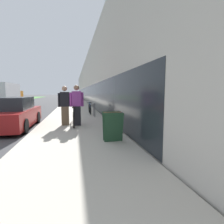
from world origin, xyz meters
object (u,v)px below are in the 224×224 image
at_px(tandem_bicycle, 74,116).
at_px(sandwich_board_sign, 113,126).
at_px(parked_sedan_curbside, 10,114).
at_px(cruiser_bike_nearest, 90,109).
at_px(person_bystander, 65,106).
at_px(bike_rack_hoop, 94,108).
at_px(moving_truck, 5,95).
at_px(person_rider, 77,105).

bearing_deg(tandem_bicycle, sandwich_board_sign, -69.25).
relative_size(sandwich_board_sign, parked_sedan_curbside, 0.22).
relative_size(cruiser_bike_nearest, parked_sedan_curbside, 0.40).
xyz_separation_m(tandem_bicycle, person_bystander, (-0.37, -0.14, 0.51)).
bearing_deg(bike_rack_hoop, person_bystander, -122.87).
xyz_separation_m(bike_rack_hoop, sandwich_board_sign, (-0.05, -5.43, -0.06)).
bearing_deg(moving_truck, tandem_bicycle, -61.35).
distance_m(person_rider, person_bystander, 0.55).
distance_m(person_rider, cruiser_bike_nearest, 4.29).
height_order(tandem_bicycle, cruiser_bike_nearest, tandem_bicycle).
xyz_separation_m(person_bystander, sandwich_board_sign, (1.55, -2.96, -0.44)).
bearing_deg(person_rider, moving_truck, 118.57).
xyz_separation_m(cruiser_bike_nearest, moving_truck, (-8.88, 10.46, 0.84)).
height_order(tandem_bicycle, bike_rack_hoop, tandem_bicycle).
xyz_separation_m(person_rider, sandwich_board_sign, (1.03, -2.79, -0.46)).
distance_m(tandem_bicycle, person_bystander, 0.65).
height_order(person_rider, bike_rack_hoop, person_rider).
distance_m(tandem_bicycle, moving_truck, 16.31).
distance_m(tandem_bicycle, bike_rack_hoop, 2.63).
distance_m(tandem_bicycle, parked_sedan_curbside, 2.80).
bearing_deg(person_rider, bike_rack_hoop, 67.87).
bearing_deg(sandwich_board_sign, moving_truck, 117.31).
bearing_deg(person_rider, tandem_bicycle, 114.74).
bearing_deg(parked_sedan_curbside, sandwich_board_sign, -40.92).
height_order(person_rider, cruiser_bike_nearest, person_rider).
bearing_deg(tandem_bicycle, moving_truck, 118.65).
distance_m(sandwich_board_sign, parked_sedan_curbside, 5.24).
bearing_deg(tandem_bicycle, cruiser_bike_nearest, 74.31).
height_order(tandem_bicycle, person_bystander, person_bystander).
bearing_deg(moving_truck, bike_rack_hoop, -52.97).
bearing_deg(sandwich_board_sign, person_rider, 110.28).
relative_size(person_rider, moving_truck, 0.27).
relative_size(parked_sedan_curbside, moving_truck, 0.63).
bearing_deg(cruiser_bike_nearest, bike_rack_hoop, -84.52).
height_order(parked_sedan_curbside, moving_truck, moving_truck).
distance_m(person_rider, moving_truck, 16.64).
bearing_deg(parked_sedan_curbside, moving_truck, 109.80).
height_order(bike_rack_hoop, moving_truck, moving_truck).
distance_m(bike_rack_hoop, sandwich_board_sign, 5.43).
bearing_deg(parked_sedan_curbside, tandem_bicycle, -6.69).
xyz_separation_m(bike_rack_hoop, moving_truck, (-9.03, 11.97, 0.68)).
bearing_deg(person_bystander, person_rider, -18.82).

